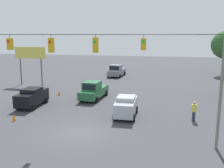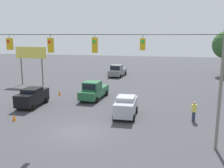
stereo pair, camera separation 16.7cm
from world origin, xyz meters
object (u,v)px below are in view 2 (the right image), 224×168
(traffic_cone_second, at_px, (33,107))
(roadside_billboard, at_px, (31,56))
(sedan_silver_crossing_near, at_px, (126,106))
(traffic_cone_nearest, at_px, (14,117))
(pickup_truck_grey_withflow_deep, at_px, (117,71))
(pickup_truck_green_withflow_mid, at_px, (94,91))
(traffic_cone_fourth, at_px, (59,93))
(traffic_cone_third, at_px, (47,99))
(sedan_black_parked_shoulder, at_px, (32,97))
(pedestrian, at_px, (194,111))
(overhead_signal_span, at_px, (72,66))

(traffic_cone_second, relative_size, roadside_billboard, 0.11)
(traffic_cone_second, height_order, roadside_billboard, roadside_billboard)
(sedan_silver_crossing_near, height_order, traffic_cone_nearest, sedan_silver_crossing_near)
(pickup_truck_grey_withflow_deep, bearing_deg, sedan_silver_crossing_near, 103.00)
(pickup_truck_green_withflow_mid, bearing_deg, traffic_cone_second, 50.74)
(traffic_cone_nearest, relative_size, traffic_cone_second, 1.00)
(pickup_truck_green_withflow_mid, height_order, traffic_cone_second, pickup_truck_green_withflow_mid)
(traffic_cone_fourth, bearing_deg, traffic_cone_third, 87.95)
(sedan_silver_crossing_near, xyz_separation_m, sedan_black_parked_shoulder, (10.06, -1.28, 0.01))
(pedestrian, bearing_deg, traffic_cone_third, -11.98)
(pickup_truck_grey_withflow_deep, distance_m, traffic_cone_third, 19.10)
(sedan_silver_crossing_near, bearing_deg, roadside_billboard, -35.95)
(sedan_silver_crossing_near, height_order, sedan_black_parked_shoulder, sedan_black_parked_shoulder)
(traffic_cone_third, distance_m, pedestrian, 15.67)
(traffic_cone_third, bearing_deg, roadside_billboard, -52.02)
(traffic_cone_nearest, xyz_separation_m, pedestrian, (-15.21, -3.18, 0.59))
(overhead_signal_span, height_order, traffic_cone_nearest, overhead_signal_span)
(roadside_billboard, bearing_deg, pickup_truck_green_withflow_mid, 152.00)
(roadside_billboard, bearing_deg, pedestrian, 152.07)
(overhead_signal_span, relative_size, sedan_black_parked_shoulder, 4.54)
(traffic_cone_nearest, bearing_deg, pickup_truck_green_withflow_mid, -117.82)
(traffic_cone_second, distance_m, roadside_billboard, 13.96)
(traffic_cone_second, relative_size, traffic_cone_third, 1.00)
(pickup_truck_green_withflow_mid, relative_size, traffic_cone_nearest, 9.07)
(pickup_truck_green_withflow_mid, height_order, pickup_truck_grey_withflow_deep, same)
(pickup_truck_green_withflow_mid, bearing_deg, overhead_signal_span, 98.94)
(overhead_signal_span, xyz_separation_m, traffic_cone_third, (6.45, -8.53, -4.91))
(overhead_signal_span, distance_m, traffic_cone_third, 11.77)
(sedan_silver_crossing_near, height_order, roadside_billboard, roadside_billboard)
(overhead_signal_span, relative_size, roadside_billboard, 3.49)
(pickup_truck_grey_withflow_deep, bearing_deg, roadside_billboard, 43.42)
(pickup_truck_grey_withflow_deep, distance_m, traffic_cone_fourth, 16.10)
(pickup_truck_grey_withflow_deep, height_order, traffic_cone_third, pickup_truck_grey_withflow_deep)
(sedan_black_parked_shoulder, bearing_deg, overhead_signal_span, 137.11)
(sedan_black_parked_shoulder, xyz_separation_m, pickup_truck_green_withflow_mid, (-5.40, -4.27, -0.02))
(roadside_billboard, distance_m, pedestrian, 24.92)
(sedan_black_parked_shoulder, bearing_deg, traffic_cone_second, 119.14)
(pickup_truck_grey_withflow_deep, distance_m, pedestrian, 24.43)
(traffic_cone_second, xyz_separation_m, roadside_billboard, (6.61, -11.63, 4.00))
(sedan_black_parked_shoulder, xyz_separation_m, traffic_cone_third, (-0.66, -1.92, -0.70))
(traffic_cone_fourth, bearing_deg, traffic_cone_second, 90.05)
(traffic_cone_fourth, bearing_deg, sedan_silver_crossing_near, 145.94)
(sedan_silver_crossing_near, relative_size, traffic_cone_third, 6.54)
(pedestrian, bearing_deg, traffic_cone_fourth, -22.57)
(traffic_cone_fourth, bearing_deg, pedestrian, 157.43)
(sedan_silver_crossing_near, bearing_deg, pickup_truck_grey_withflow_deep, -77.00)
(overhead_signal_span, distance_m, sedan_silver_crossing_near, 7.40)
(sedan_black_parked_shoulder, height_order, pickup_truck_grey_withflow_deep, pickup_truck_grey_withflow_deep)
(overhead_signal_span, bearing_deg, pickup_truck_grey_withflow_deep, -85.60)
(overhead_signal_span, xyz_separation_m, pickup_truck_grey_withflow_deep, (2.09, -27.12, -4.23))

